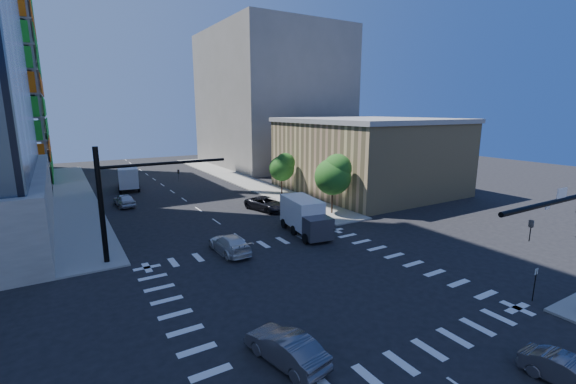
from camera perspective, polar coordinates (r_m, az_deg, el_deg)
ground at (r=27.16m, az=3.44°, el=-13.67°), size 160.00×160.00×0.00m
road_markings at (r=27.16m, az=3.44°, el=-13.66°), size 20.00×20.00×0.01m
sidewalk_ne at (r=66.69m, az=-7.21°, el=1.89°), size 5.00×60.00×0.15m
sidewalk_nw at (r=61.24m, az=-29.10°, el=-0.48°), size 5.00×60.00×0.15m
commercial_building at (r=57.72m, az=11.68°, el=5.41°), size 20.50×22.50×10.60m
bg_building_ne at (r=85.56m, az=-2.55°, el=13.58°), size 24.00×30.00×28.00m
signal_mast_nw at (r=32.45m, az=-23.46°, el=-0.12°), size 10.20×0.40×9.00m
tree_south at (r=43.74m, az=6.86°, el=2.66°), size 4.16×4.16×6.82m
tree_north at (r=53.84m, az=-0.77°, el=3.77°), size 3.54×3.52×5.78m
no_parking_sign at (r=28.98m, az=32.76°, el=-11.00°), size 0.30×0.06×2.20m
car_nb_right at (r=22.07m, az=36.28°, el=-20.86°), size 1.70×3.97×1.27m
car_nb_far at (r=46.01m, az=-3.22°, el=-1.75°), size 4.07×6.23×1.59m
car_sb_near at (r=32.95m, az=-8.65°, el=-7.60°), size 2.34×5.36×1.53m
car_sb_mid at (r=51.95m, az=-23.09°, el=-1.11°), size 2.33×4.80×1.58m
car_sb_cross at (r=19.66m, az=-0.32°, el=-22.10°), size 2.52×4.81×1.51m
box_truck_near at (r=37.02m, az=2.73°, el=-4.09°), size 3.60×6.71×3.35m
box_truck_far at (r=62.77m, az=-22.57°, el=1.78°), size 3.73×7.01×3.51m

